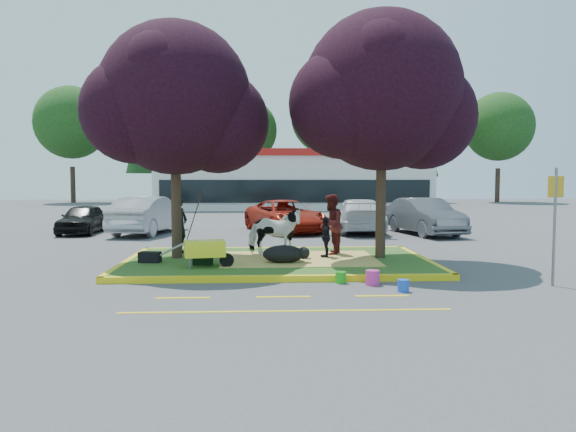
{
  "coord_description": "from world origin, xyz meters",
  "views": [
    {
      "loc": [
        -0.44,
        -15.3,
        2.41
      ],
      "look_at": [
        0.32,
        0.5,
        1.3
      ],
      "focal_mm": 35.0,
      "sensor_mm": 36.0,
      "label": 1
    }
  ],
  "objects_px": {
    "cow": "(274,232)",
    "car_black": "(83,219)",
    "bucket_green": "(341,277)",
    "calf": "(283,254)",
    "wheelbarrow": "(205,249)",
    "car_silver": "(148,215)",
    "bucket_pink": "(373,278)",
    "handler": "(180,225)",
    "sign_post": "(555,213)",
    "bucket_blue": "(403,286)"
  },
  "relations": [
    {
      "from": "sign_post",
      "to": "car_silver",
      "type": "height_order",
      "value": "sign_post"
    },
    {
      "from": "cow",
      "to": "bucket_pink",
      "type": "bearing_deg",
      "value": -136.47
    },
    {
      "from": "bucket_green",
      "to": "car_silver",
      "type": "height_order",
      "value": "car_silver"
    },
    {
      "from": "bucket_green",
      "to": "calf",
      "type": "bearing_deg",
      "value": 120.47
    },
    {
      "from": "cow",
      "to": "wheelbarrow",
      "type": "bearing_deg",
      "value": 152.44
    },
    {
      "from": "wheelbarrow",
      "to": "bucket_blue",
      "type": "height_order",
      "value": "wheelbarrow"
    },
    {
      "from": "handler",
      "to": "bucket_pink",
      "type": "bearing_deg",
      "value": -107.55
    },
    {
      "from": "sign_post",
      "to": "car_black",
      "type": "bearing_deg",
      "value": 134.09
    },
    {
      "from": "bucket_pink",
      "to": "car_black",
      "type": "xyz_separation_m",
      "value": [
        -10.06,
        11.9,
        0.45
      ]
    },
    {
      "from": "sign_post",
      "to": "bucket_blue",
      "type": "relative_size",
      "value": 10.07
    },
    {
      "from": "car_black",
      "to": "car_silver",
      "type": "bearing_deg",
      "value": -5.81
    },
    {
      "from": "handler",
      "to": "sign_post",
      "type": "distance_m",
      "value": 9.97
    },
    {
      "from": "bucket_pink",
      "to": "car_black",
      "type": "distance_m",
      "value": 15.59
    },
    {
      "from": "bucket_blue",
      "to": "car_black",
      "type": "relative_size",
      "value": 0.07
    },
    {
      "from": "car_silver",
      "to": "wheelbarrow",
      "type": "bearing_deg",
      "value": 120.14
    },
    {
      "from": "bucket_green",
      "to": "car_silver",
      "type": "bearing_deg",
      "value": 120.03
    },
    {
      "from": "car_black",
      "to": "sign_post",
      "type": "bearing_deg",
      "value": -41.28
    },
    {
      "from": "wheelbarrow",
      "to": "bucket_pink",
      "type": "relative_size",
      "value": 5.37
    },
    {
      "from": "bucket_blue",
      "to": "bucket_green",
      "type": "bearing_deg",
      "value": 139.33
    },
    {
      "from": "cow",
      "to": "wheelbarrow",
      "type": "height_order",
      "value": "cow"
    },
    {
      "from": "bucket_pink",
      "to": "sign_post",
      "type": "bearing_deg",
      "value": -3.87
    },
    {
      "from": "cow",
      "to": "car_black",
      "type": "distance_m",
      "value": 11.42
    },
    {
      "from": "calf",
      "to": "sign_post",
      "type": "relative_size",
      "value": 0.42
    },
    {
      "from": "cow",
      "to": "car_silver",
      "type": "xyz_separation_m",
      "value": [
        -5.14,
        7.92,
        -0.04
      ]
    },
    {
      "from": "wheelbarrow",
      "to": "bucket_pink",
      "type": "xyz_separation_m",
      "value": [
        3.87,
        -1.72,
        -0.45
      ]
    },
    {
      "from": "cow",
      "to": "bucket_blue",
      "type": "xyz_separation_m",
      "value": [
        2.61,
        -4.46,
        -0.71
      ]
    },
    {
      "from": "wheelbarrow",
      "to": "car_black",
      "type": "relative_size",
      "value": 0.49
    },
    {
      "from": "calf",
      "to": "bucket_blue",
      "type": "distance_m",
      "value": 3.92
    },
    {
      "from": "bucket_pink",
      "to": "car_silver",
      "type": "relative_size",
      "value": 0.07
    },
    {
      "from": "wheelbarrow",
      "to": "handler",
      "type": "bearing_deg",
      "value": 100.37
    },
    {
      "from": "handler",
      "to": "wheelbarrow",
      "type": "relative_size",
      "value": 0.94
    },
    {
      "from": "sign_post",
      "to": "car_black",
      "type": "xyz_separation_m",
      "value": [
        -14.03,
        12.17,
        -1.0
      ]
    },
    {
      "from": "cow",
      "to": "calf",
      "type": "height_order",
      "value": "cow"
    },
    {
      "from": "car_black",
      "to": "car_silver",
      "type": "height_order",
      "value": "car_silver"
    },
    {
      "from": "calf",
      "to": "handler",
      "type": "bearing_deg",
      "value": 160.05
    },
    {
      "from": "calf",
      "to": "car_black",
      "type": "relative_size",
      "value": 0.3
    },
    {
      "from": "sign_post",
      "to": "bucket_blue",
      "type": "height_order",
      "value": "sign_post"
    },
    {
      "from": "wheelbarrow",
      "to": "bucket_green",
      "type": "height_order",
      "value": "wheelbarrow"
    },
    {
      "from": "wheelbarrow",
      "to": "sign_post",
      "type": "relative_size",
      "value": 0.69
    },
    {
      "from": "wheelbarrow",
      "to": "bucket_pink",
      "type": "distance_m",
      "value": 4.26
    },
    {
      "from": "handler",
      "to": "cow",
      "type": "bearing_deg",
      "value": -78.25
    },
    {
      "from": "cow",
      "to": "wheelbarrow",
      "type": "xyz_separation_m",
      "value": [
        -1.76,
        -1.99,
        -0.22
      ]
    },
    {
      "from": "calf",
      "to": "wheelbarrow",
      "type": "distance_m",
      "value": 2.08
    },
    {
      "from": "sign_post",
      "to": "car_silver",
      "type": "distance_m",
      "value": 16.37
    },
    {
      "from": "bucket_green",
      "to": "bucket_pink",
      "type": "bearing_deg",
      "value": -21.22
    },
    {
      "from": "wheelbarrow",
      "to": "car_black",
      "type": "distance_m",
      "value": 11.91
    },
    {
      "from": "cow",
      "to": "sign_post",
      "type": "distance_m",
      "value": 7.3
    },
    {
      "from": "handler",
      "to": "bucket_pink",
      "type": "distance_m",
      "value": 6.55
    },
    {
      "from": "calf",
      "to": "sign_post",
      "type": "xyz_separation_m",
      "value": [
        5.86,
        -2.6,
        1.23
      ]
    },
    {
      "from": "bucket_green",
      "to": "car_silver",
      "type": "xyz_separation_m",
      "value": [
        -6.57,
        11.37,
        0.66
      ]
    }
  ]
}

